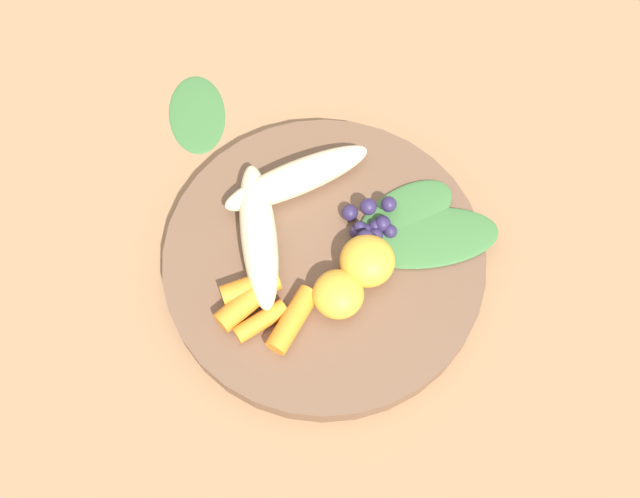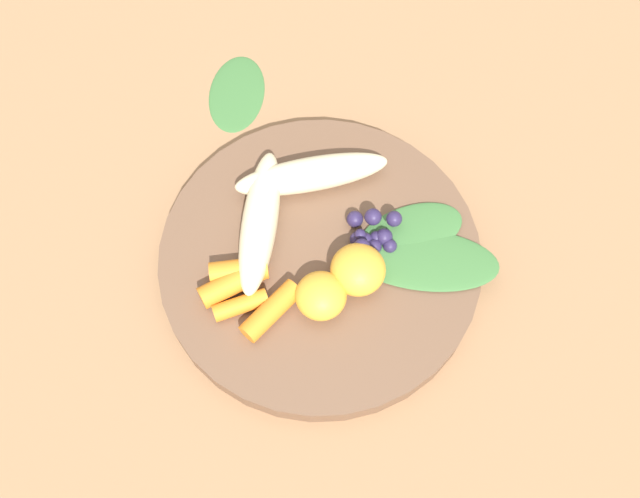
# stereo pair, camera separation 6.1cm
# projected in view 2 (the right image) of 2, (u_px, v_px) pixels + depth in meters

# --- Properties ---
(ground_plane) EXTENTS (2.40, 2.40, 0.00)m
(ground_plane) POSITION_uv_depth(u_px,v_px,m) (320.00, 265.00, 0.64)
(ground_plane) COLOR #99704C
(bowl) EXTENTS (0.28, 0.28, 0.02)m
(bowl) POSITION_uv_depth(u_px,v_px,m) (320.00, 259.00, 0.63)
(bowl) COLOR brown
(bowl) RESTS_ON ground_plane
(banana_peeled_left) EXTENTS (0.05, 0.14, 0.03)m
(banana_peeled_left) POSITION_uv_depth(u_px,v_px,m) (260.00, 221.00, 0.62)
(banana_peeled_left) COLOR beige
(banana_peeled_left) RESTS_ON bowl
(banana_peeled_right) EXTENTS (0.14, 0.09, 0.03)m
(banana_peeled_right) POSITION_uv_depth(u_px,v_px,m) (312.00, 174.00, 0.64)
(banana_peeled_right) COLOR beige
(banana_peeled_right) RESTS_ON bowl
(orange_segment_near) EXTENTS (0.05, 0.05, 0.03)m
(orange_segment_near) POSITION_uv_depth(u_px,v_px,m) (358.00, 270.00, 0.59)
(orange_segment_near) COLOR #F4A833
(orange_segment_near) RESTS_ON bowl
(orange_segment_far) EXTENTS (0.04, 0.04, 0.03)m
(orange_segment_far) POSITION_uv_depth(u_px,v_px,m) (321.00, 296.00, 0.59)
(orange_segment_far) COLOR #F4A833
(orange_segment_far) RESTS_ON bowl
(carrot_front) EXTENTS (0.05, 0.04, 0.02)m
(carrot_front) POSITION_uv_depth(u_px,v_px,m) (239.00, 271.00, 0.60)
(carrot_front) COLOR orange
(carrot_front) RESTS_ON bowl
(carrot_mid_left) EXTENTS (0.05, 0.05, 0.02)m
(carrot_mid_left) POSITION_uv_depth(u_px,v_px,m) (232.00, 283.00, 0.60)
(carrot_mid_left) COLOR orange
(carrot_mid_left) RESTS_ON bowl
(carrot_mid_right) EXTENTS (0.05, 0.04, 0.01)m
(carrot_mid_right) POSITION_uv_depth(u_px,v_px,m) (241.00, 305.00, 0.59)
(carrot_mid_right) COLOR orange
(carrot_mid_right) RESTS_ON bowl
(carrot_rear) EXTENTS (0.04, 0.06, 0.02)m
(carrot_rear) POSITION_uv_depth(u_px,v_px,m) (271.00, 311.00, 0.59)
(carrot_rear) COLOR orange
(carrot_rear) RESTS_ON bowl
(blueberry_pile) EXTENTS (0.05, 0.05, 0.03)m
(blueberry_pile) POSITION_uv_depth(u_px,v_px,m) (372.00, 233.00, 0.62)
(blueberry_pile) COLOR #2D234C
(blueberry_pile) RESTS_ON bowl
(kale_leaf_left) EXTENTS (0.14, 0.07, 0.00)m
(kale_leaf_left) POSITION_uv_depth(u_px,v_px,m) (423.00, 260.00, 0.61)
(kale_leaf_left) COLOR #3D7038
(kale_leaf_left) RESTS_ON bowl
(kale_leaf_right) EXTENTS (0.11, 0.10, 0.00)m
(kale_leaf_right) POSITION_uv_depth(u_px,v_px,m) (411.00, 232.00, 0.63)
(kale_leaf_right) COLOR #3D7038
(kale_leaf_right) RESTS_ON bowl
(kale_leaf_stray) EXTENTS (0.07, 0.10, 0.01)m
(kale_leaf_stray) POSITION_uv_depth(u_px,v_px,m) (237.00, 92.00, 0.72)
(kale_leaf_stray) COLOR #3D7038
(kale_leaf_stray) RESTS_ON ground_plane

